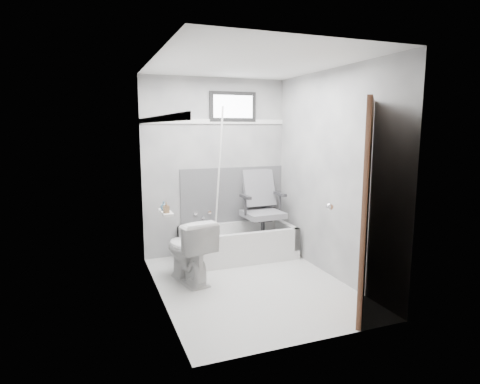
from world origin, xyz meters
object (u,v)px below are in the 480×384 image
door (411,214)px  soap_bottle_a (166,208)px  office_chair (263,209)px  bathtub (238,243)px  soap_bottle_b (164,206)px  toilet (189,250)px

door → soap_bottle_a: bearing=148.1°
office_chair → door: bearing=-82.4°
office_chair → soap_bottle_a: office_chair is taller
soap_bottle_a → bathtub: bearing=41.8°
soap_bottle_a → soap_bottle_b: (0.00, 0.14, -0.01)m
door → toilet: bearing=134.4°
soap_bottle_a → office_chair: bearing=35.1°
bathtub → office_chair: 0.58m
toilet → soap_bottle_b: 0.74m
office_chair → toilet: (-1.20, -0.62, -0.28)m
door → soap_bottle_a: 2.26m
office_chair → soap_bottle_a: (-1.52, -1.06, 0.32)m
bathtub → soap_bottle_b: soap_bottle_b is taller
bathtub → door: size_ratio=0.75×
toilet → door: 2.37m
office_chair → door: door is taller
door → soap_bottle_b: door is taller
door → soap_bottle_a: door is taller
office_chair → soap_bottle_b: size_ratio=11.28×
soap_bottle_b → door: bearing=-34.8°
bathtub → soap_bottle_b: 1.62m
toilet → soap_bottle_a: size_ratio=6.58×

